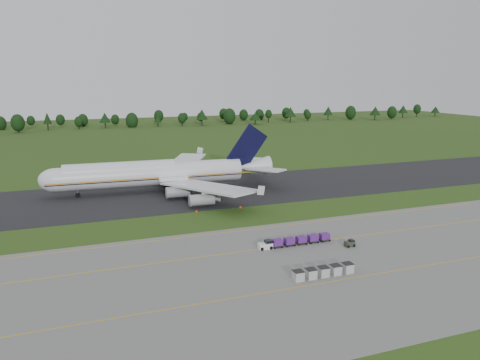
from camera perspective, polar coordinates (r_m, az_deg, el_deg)
name	(u,v)px	position (r m, az deg, el deg)	size (l,w,h in m)	color
ground	(248,216)	(114.97, 0.95, -4.43)	(600.00, 600.00, 0.00)	#2A4715
apron	(316,268)	(85.99, 9.29, -10.52)	(300.00, 52.00, 0.06)	slate
taxiway	(214,191)	(140.51, -3.17, -1.31)	(300.00, 40.00, 0.08)	black
apron_markings	(298,254)	(91.68, 7.12, -8.95)	(300.00, 30.20, 0.01)	gold
tree_line	(145,118)	(327.57, -11.55, 7.41)	(532.14, 24.06, 11.47)	black
aircraft	(156,173)	(140.58, -10.15, 0.82)	(69.01, 67.39, 19.43)	silver
baggage_train	(294,241)	(96.01, 6.57, -7.38)	(15.82, 1.68, 1.61)	white
utility_cart	(350,244)	(97.23, 13.22, -7.59)	(2.03, 1.38, 1.09)	#2B3323
uld_row	(323,272)	(82.41, 10.13, -10.93)	(11.32, 1.72, 1.70)	#B0B0B0
edge_markers	(219,210)	(119.74, -2.60, -3.62)	(12.27, 0.30, 0.60)	#F54007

